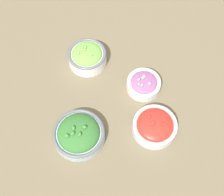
{
  "coord_description": "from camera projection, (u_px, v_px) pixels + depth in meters",
  "views": [
    {
      "loc": [
        0.52,
        0.01,
        0.99
      ],
      "look_at": [
        0.0,
        0.0,
        0.03
      ],
      "focal_mm": 50.0,
      "sensor_mm": 36.0,
      "label": 1
    }
  ],
  "objects": [
    {
      "name": "bowl_lettuce",
      "position": [
        87.0,
        56.0,
        1.17
      ],
      "size": [
        0.14,
        0.14,
        0.08
      ],
      "color": "white",
      "rests_on": "ground_plane"
    },
    {
      "name": "ground_plane",
      "position": [
        112.0,
        102.0,
        1.11
      ],
      "size": [
        3.0,
        3.0,
        0.0
      ],
      "primitive_type": "plane",
      "color": "#75664C"
    },
    {
      "name": "bowl_broccoli",
      "position": [
        79.0,
        134.0,
        1.02
      ],
      "size": [
        0.17,
        0.17,
        0.08
      ],
      "color": "#B2C1CC",
      "rests_on": "ground_plane"
    },
    {
      "name": "bowl_cherry_tomatoes",
      "position": [
        155.0,
        126.0,
        1.04
      ],
      "size": [
        0.15,
        0.15,
        0.06
      ],
      "color": "silver",
      "rests_on": "ground_plane"
    },
    {
      "name": "bowl_red_onion",
      "position": [
        144.0,
        84.0,
        1.12
      ],
      "size": [
        0.12,
        0.12,
        0.06
      ],
      "color": "white",
      "rests_on": "ground_plane"
    }
  ]
}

